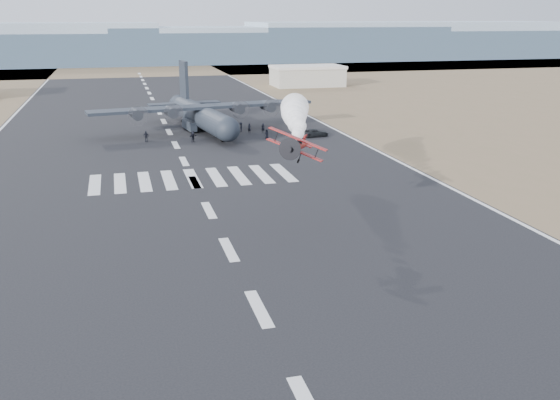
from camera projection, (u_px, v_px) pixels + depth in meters
name	position (u px, v px, depth m)	size (l,w,h in m)	color
scrub_far	(137.00, 68.00, 246.25)	(500.00, 80.00, 0.00)	brown
runway_markings	(184.00, 161.00, 88.60)	(60.00, 260.00, 0.01)	silver
ridge_seg_d	(133.00, 47.00, 272.23)	(150.00, 50.00, 13.00)	#8B9FB0
ridge_seg_e	(277.00, 43.00, 287.74)	(150.00, 50.00, 15.00)	#8B9FB0
ridge_seg_f	(406.00, 40.00, 303.26)	(150.00, 50.00, 17.00)	#8B9FB0
ridge_seg_g	(522.00, 43.00, 319.63)	(150.00, 50.00, 13.00)	#8B9FB0
hangar_right	(307.00, 76.00, 182.39)	(20.50, 12.50, 5.90)	#AAA797
aerobatic_biplane	(297.00, 146.00, 57.28)	(5.48, 5.34, 3.09)	#AF0B1F
smoke_trail	(296.00, 114.00, 74.99)	(7.56, 21.32, 3.60)	white
transport_aircraft	(201.00, 114.00, 111.75)	(40.15, 32.93, 11.59)	#1E242D
support_vehicle	(315.00, 133.00, 106.51)	(2.14, 4.64, 1.29)	black
crew_a	(263.00, 128.00, 109.99)	(0.61, 0.51, 1.69)	black
crew_b	(234.00, 128.00, 109.99)	(0.85, 0.53, 1.75)	black
crew_c	(241.00, 127.00, 110.83)	(1.09, 0.50, 1.68)	black
crew_d	(146.00, 136.00, 101.99)	(1.04, 0.53, 1.78)	black
crew_e	(267.00, 134.00, 104.74)	(0.76, 0.47, 1.56)	black
crew_f	(193.00, 136.00, 101.84)	(1.70, 0.55, 1.84)	black
crew_g	(249.00, 128.00, 109.76)	(0.61, 0.50, 1.68)	black
crew_h	(212.00, 129.00, 109.62)	(0.79, 0.49, 1.62)	black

